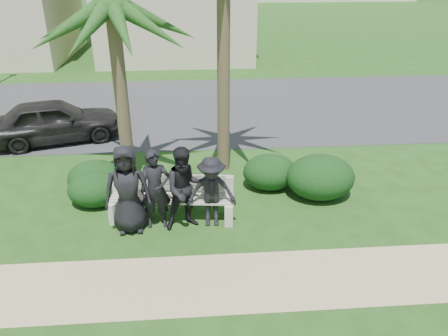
{
  "coord_description": "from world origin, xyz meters",
  "views": [
    {
      "loc": [
        -0.29,
        -7.85,
        5.28
      ],
      "look_at": [
        0.39,
        1.0,
        0.89
      ],
      "focal_mm": 35.0,
      "sensor_mm": 36.0,
      "label": 1
    }
  ],
  "objects_px": {
    "man_b": "(156,189)",
    "car_a": "(55,121)",
    "man_a": "(127,190)",
    "park_bench": "(172,201)",
    "palm_left": "(112,9)",
    "man_c": "(185,189)",
    "man_d": "(212,192)"
  },
  "relations": [
    {
      "from": "man_b",
      "to": "car_a",
      "type": "height_order",
      "value": "man_b"
    },
    {
      "from": "man_d",
      "to": "palm_left",
      "type": "distance_m",
      "value": 4.54
    },
    {
      "from": "man_a",
      "to": "car_a",
      "type": "xyz_separation_m",
      "value": [
        -2.85,
        5.08,
        -0.3
      ]
    },
    {
      "from": "park_bench",
      "to": "man_a",
      "type": "xyz_separation_m",
      "value": [
        -0.86,
        -0.38,
        0.53
      ]
    },
    {
      "from": "man_b",
      "to": "man_c",
      "type": "distance_m",
      "value": 0.62
    },
    {
      "from": "man_b",
      "to": "car_a",
      "type": "xyz_separation_m",
      "value": [
        -3.4,
        4.97,
        -0.21
      ]
    },
    {
      "from": "man_b",
      "to": "palm_left",
      "type": "relative_size",
      "value": 0.34
    },
    {
      "from": "park_bench",
      "to": "man_c",
      "type": "relative_size",
      "value": 1.5
    },
    {
      "from": "man_c",
      "to": "man_d",
      "type": "relative_size",
      "value": 1.15
    },
    {
      "from": "palm_left",
      "to": "man_b",
      "type": "bearing_deg",
      "value": -68.71
    },
    {
      "from": "man_a",
      "to": "palm_left",
      "type": "xyz_separation_m",
      "value": [
        -0.29,
        2.29,
        3.23
      ]
    },
    {
      "from": "park_bench",
      "to": "man_b",
      "type": "height_order",
      "value": "man_b"
    },
    {
      "from": "man_d",
      "to": "man_a",
      "type": "bearing_deg",
      "value": -175.64
    },
    {
      "from": "man_b",
      "to": "man_d",
      "type": "distance_m",
      "value": 1.16
    },
    {
      "from": "man_a",
      "to": "car_a",
      "type": "relative_size",
      "value": 0.49
    },
    {
      "from": "man_c",
      "to": "palm_left",
      "type": "bearing_deg",
      "value": 109.5
    },
    {
      "from": "man_a",
      "to": "palm_left",
      "type": "bearing_deg",
      "value": 91.59
    },
    {
      "from": "man_b",
      "to": "park_bench",
      "type": "bearing_deg",
      "value": 34.5
    },
    {
      "from": "palm_left",
      "to": "man_d",
      "type": "bearing_deg",
      "value": -48.0
    },
    {
      "from": "park_bench",
      "to": "palm_left",
      "type": "distance_m",
      "value": 4.38
    },
    {
      "from": "man_c",
      "to": "car_a",
      "type": "relative_size",
      "value": 0.47
    },
    {
      "from": "park_bench",
      "to": "man_d",
      "type": "bearing_deg",
      "value": -14.12
    },
    {
      "from": "man_d",
      "to": "palm_left",
      "type": "height_order",
      "value": "palm_left"
    },
    {
      "from": "man_a",
      "to": "car_a",
      "type": "height_order",
      "value": "man_a"
    },
    {
      "from": "man_d",
      "to": "car_a",
      "type": "xyz_separation_m",
      "value": [
        -4.56,
        5.02,
        -0.13
      ]
    },
    {
      "from": "car_a",
      "to": "park_bench",
      "type": "bearing_deg",
      "value": -157.64
    },
    {
      "from": "man_c",
      "to": "car_a",
      "type": "bearing_deg",
      "value": 115.07
    },
    {
      "from": "park_bench",
      "to": "car_a",
      "type": "distance_m",
      "value": 5.99
    },
    {
      "from": "man_a",
      "to": "man_d",
      "type": "bearing_deg",
      "value": -3.8
    },
    {
      "from": "palm_left",
      "to": "car_a",
      "type": "bearing_deg",
      "value": 132.5
    },
    {
      "from": "park_bench",
      "to": "man_b",
      "type": "distance_m",
      "value": 0.61
    },
    {
      "from": "man_a",
      "to": "man_b",
      "type": "distance_m",
      "value": 0.57
    }
  ]
}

